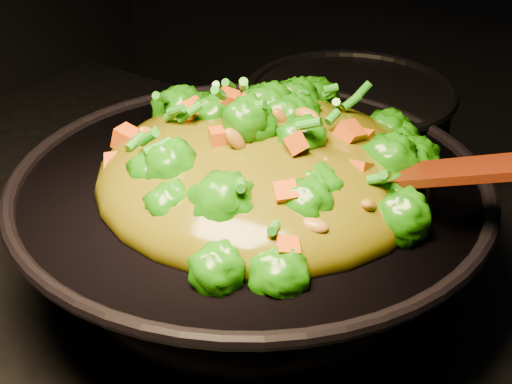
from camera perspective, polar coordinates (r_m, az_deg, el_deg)
The scene contains 4 objects.
wok at distance 0.79m, azimuth -0.41°, elevation -3.34°, with size 0.45×0.45×0.13m, color black, non-canonical shape.
stir_fry at distance 0.73m, azimuth 0.53°, elevation 4.48°, with size 0.32×0.32×0.11m, color #1C7108, non-canonical shape.
spatula at distance 0.69m, azimuth 13.06°, elevation 1.38°, with size 0.29×0.04×0.01m, color #320D04.
back_pot at distance 0.97m, azimuth 6.65°, elevation 3.92°, with size 0.24×0.24×0.14m, color black.
Camera 1 is at (0.38, -0.45, 1.40)m, focal length 55.00 mm.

